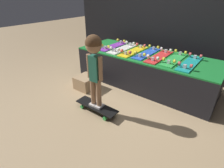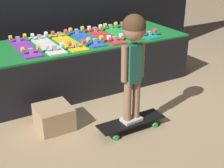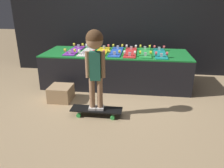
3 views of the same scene
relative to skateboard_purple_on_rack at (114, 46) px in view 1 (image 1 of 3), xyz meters
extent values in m
plane|color=tan|center=(0.72, -0.56, -0.57)|extent=(16.00, 16.00, 0.00)
cube|color=black|center=(0.72, 0.75, 0.57)|extent=(4.35, 0.10, 2.29)
cube|color=black|center=(0.72, -0.02, -0.31)|extent=(2.38, 0.88, 0.54)
cube|color=#19752D|center=(0.72, -0.02, -0.03)|extent=(2.38, 0.88, 0.02)
cube|color=purple|center=(0.00, 0.00, -0.01)|extent=(0.19, 0.75, 0.01)
cube|color=#B7B7BC|center=(0.00, 0.25, 0.02)|extent=(0.04, 0.04, 0.05)
cylinder|color=yellow|center=(0.08, 0.25, 0.05)|extent=(0.03, 0.05, 0.05)
cylinder|color=yellow|center=(-0.08, 0.25, 0.05)|extent=(0.03, 0.05, 0.05)
cube|color=#B7B7BC|center=(0.00, -0.25, 0.02)|extent=(0.04, 0.04, 0.05)
cylinder|color=yellow|center=(0.08, -0.25, 0.05)|extent=(0.03, 0.05, 0.05)
cylinder|color=yellow|center=(-0.08, -0.25, 0.05)|extent=(0.03, 0.05, 0.05)
cube|color=white|center=(0.24, -0.03, -0.01)|extent=(0.19, 0.75, 0.01)
cube|color=#B7B7BC|center=(0.24, 0.22, 0.02)|extent=(0.04, 0.04, 0.05)
cylinder|color=white|center=(0.32, 0.22, 0.05)|extent=(0.03, 0.05, 0.05)
cylinder|color=white|center=(0.16, 0.22, 0.05)|extent=(0.03, 0.05, 0.05)
cube|color=#B7B7BC|center=(0.24, -0.28, 0.02)|extent=(0.04, 0.04, 0.05)
cylinder|color=white|center=(0.32, -0.28, 0.05)|extent=(0.03, 0.05, 0.05)
cylinder|color=white|center=(0.16, -0.28, 0.05)|extent=(0.03, 0.05, 0.05)
cube|color=yellow|center=(0.48, -0.05, -0.01)|extent=(0.19, 0.75, 0.01)
cube|color=#B7B7BC|center=(0.48, 0.20, 0.02)|extent=(0.04, 0.04, 0.05)
cylinder|color=#D84C4C|center=(0.56, 0.20, 0.05)|extent=(0.03, 0.05, 0.05)
cylinder|color=#D84C4C|center=(0.40, 0.20, 0.05)|extent=(0.03, 0.05, 0.05)
cube|color=#B7B7BC|center=(0.48, -0.29, 0.02)|extent=(0.04, 0.04, 0.05)
cylinder|color=#D84C4C|center=(0.56, -0.29, 0.05)|extent=(0.03, 0.05, 0.05)
cylinder|color=#D84C4C|center=(0.40, -0.29, 0.05)|extent=(0.03, 0.05, 0.05)
cube|color=blue|center=(0.72, 0.00, -0.01)|extent=(0.19, 0.75, 0.01)
cube|color=#B7B7BC|center=(0.72, 0.24, 0.02)|extent=(0.04, 0.04, 0.05)
cylinder|color=yellow|center=(0.79, 0.24, 0.05)|extent=(0.03, 0.05, 0.05)
cylinder|color=yellow|center=(0.64, 0.24, 0.05)|extent=(0.03, 0.05, 0.05)
cube|color=#B7B7BC|center=(0.72, -0.25, 0.02)|extent=(0.04, 0.04, 0.05)
cylinder|color=yellow|center=(0.79, -0.25, 0.05)|extent=(0.03, 0.05, 0.05)
cylinder|color=yellow|center=(0.64, -0.25, 0.05)|extent=(0.03, 0.05, 0.05)
cube|color=red|center=(0.95, -0.03, -0.01)|extent=(0.19, 0.75, 0.01)
cube|color=#B7B7BC|center=(0.95, 0.21, 0.02)|extent=(0.04, 0.04, 0.05)
cylinder|color=white|center=(1.03, 0.21, 0.05)|extent=(0.03, 0.05, 0.05)
cylinder|color=white|center=(0.87, 0.21, 0.05)|extent=(0.03, 0.05, 0.05)
cube|color=#B7B7BC|center=(0.95, -0.28, 0.02)|extent=(0.04, 0.04, 0.05)
cylinder|color=white|center=(1.03, -0.28, 0.05)|extent=(0.03, 0.05, 0.05)
cylinder|color=white|center=(0.87, -0.28, 0.05)|extent=(0.03, 0.05, 0.05)
cube|color=green|center=(1.19, -0.01, -0.01)|extent=(0.19, 0.75, 0.01)
cube|color=#B7B7BC|center=(1.19, 0.24, 0.02)|extent=(0.04, 0.04, 0.05)
cylinder|color=yellow|center=(1.27, 0.24, 0.05)|extent=(0.03, 0.05, 0.05)
cylinder|color=yellow|center=(1.11, 0.24, 0.05)|extent=(0.03, 0.05, 0.05)
cube|color=#B7B7BC|center=(1.19, -0.26, 0.02)|extent=(0.04, 0.04, 0.05)
cylinder|color=yellow|center=(1.27, -0.26, 0.05)|extent=(0.03, 0.05, 0.05)
cylinder|color=yellow|center=(1.11, -0.26, 0.05)|extent=(0.03, 0.05, 0.05)
cube|color=teal|center=(1.43, -0.04, -0.01)|extent=(0.19, 0.75, 0.01)
cube|color=#B7B7BC|center=(1.43, 0.21, 0.02)|extent=(0.04, 0.04, 0.05)
cylinder|color=#D84C4C|center=(1.51, 0.21, 0.05)|extent=(0.03, 0.05, 0.05)
cylinder|color=#D84C4C|center=(1.35, 0.21, 0.05)|extent=(0.03, 0.05, 0.05)
cube|color=#B7B7BC|center=(1.43, -0.29, 0.02)|extent=(0.04, 0.04, 0.05)
cylinder|color=#D84C4C|center=(1.51, -0.29, 0.05)|extent=(0.03, 0.05, 0.05)
cylinder|color=#D84C4C|center=(1.35, -0.29, 0.05)|extent=(0.03, 0.05, 0.05)
cube|color=black|center=(0.60, -1.18, -0.49)|extent=(0.64, 0.19, 0.01)
cube|color=#B7B7BC|center=(0.82, -1.18, -0.52)|extent=(0.04, 0.04, 0.05)
cylinder|color=green|center=(0.82, -1.10, -0.55)|extent=(0.05, 0.03, 0.05)
cylinder|color=green|center=(0.82, -1.26, -0.55)|extent=(0.05, 0.03, 0.05)
cube|color=#B7B7BC|center=(0.39, -1.18, -0.52)|extent=(0.04, 0.04, 0.05)
cylinder|color=green|center=(0.39, -1.10, -0.55)|extent=(0.05, 0.03, 0.05)
cylinder|color=green|center=(0.39, -1.26, -0.55)|extent=(0.05, 0.03, 0.05)
cube|color=silver|center=(0.65, -1.17, -0.47)|extent=(0.10, 0.13, 0.03)
cylinder|color=#997051|center=(0.65, -1.17, -0.26)|extent=(0.07, 0.07, 0.39)
cube|color=silver|center=(0.56, -1.18, -0.47)|extent=(0.10, 0.13, 0.03)
cylinder|color=#997051|center=(0.56, -1.18, -0.26)|extent=(0.07, 0.07, 0.39)
cube|color=#236651|center=(0.60, -1.18, 0.07)|extent=(0.13, 0.10, 0.34)
cylinder|color=#997051|center=(0.69, -1.17, 0.09)|extent=(0.05, 0.05, 0.31)
cylinder|color=#997051|center=(0.51, -1.18, 0.09)|extent=(0.05, 0.05, 0.31)
sphere|color=#997051|center=(0.60, -1.18, 0.37)|extent=(0.19, 0.19, 0.19)
sphere|color=#4C331E|center=(0.60, -1.18, 0.39)|extent=(0.20, 0.20, 0.20)
cube|color=tan|center=(0.00, -0.79, -0.47)|extent=(0.31, 0.32, 0.21)
camera|label=1|loc=(1.99, -2.62, 0.92)|focal=28.00mm
camera|label=2|loc=(-0.78, -3.22, 0.98)|focal=50.00mm
camera|label=3|loc=(1.12, -3.57, 0.77)|focal=35.00mm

